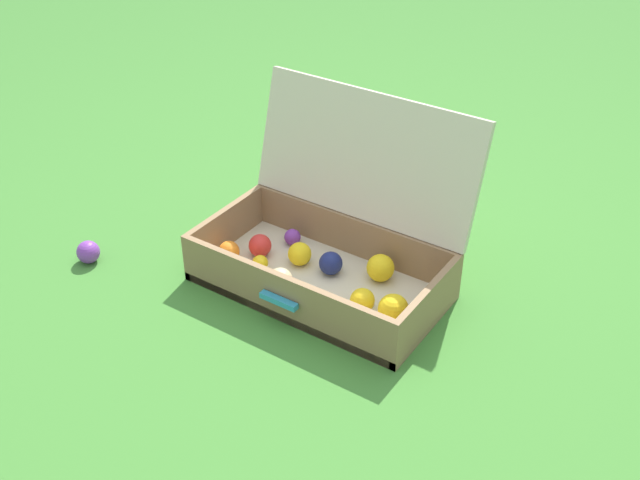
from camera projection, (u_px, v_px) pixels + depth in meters
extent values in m
plane|color=#3D7A2D|center=(346.00, 280.00, 2.18)|extent=(16.00, 16.00, 0.00)
cube|color=beige|center=(320.00, 285.00, 2.15)|extent=(0.67, 0.35, 0.03)
cube|color=olive|center=(226.00, 230.00, 2.27)|extent=(0.02, 0.35, 0.14)
cube|color=olive|center=(428.00, 309.00, 1.96)|extent=(0.02, 0.35, 0.14)
cube|color=olive|center=(284.00, 298.00, 2.00)|extent=(0.64, 0.02, 0.14)
cube|color=olive|center=(353.00, 239.00, 2.23)|extent=(0.64, 0.02, 0.14)
cube|color=beige|center=(366.00, 156.00, 2.14)|extent=(0.67, 0.11, 0.34)
cube|color=teal|center=(279.00, 301.00, 1.98)|extent=(0.11, 0.02, 0.02)
sphere|color=orange|center=(229.00, 251.00, 2.21)|extent=(0.06, 0.06, 0.06)
sphere|color=yellow|center=(362.00, 300.00, 2.02)|extent=(0.07, 0.07, 0.07)
sphere|color=yellow|center=(393.00, 309.00, 1.98)|extent=(0.08, 0.08, 0.08)
sphere|color=#D1B784|center=(280.00, 280.00, 2.09)|extent=(0.07, 0.07, 0.07)
sphere|color=purple|center=(292.00, 237.00, 2.28)|extent=(0.05, 0.05, 0.05)
sphere|color=red|center=(260.00, 245.00, 2.23)|extent=(0.07, 0.07, 0.07)
sphere|color=yellow|center=(380.00, 268.00, 2.13)|extent=(0.08, 0.08, 0.08)
sphere|color=yellow|center=(300.00, 254.00, 2.19)|extent=(0.07, 0.07, 0.07)
sphere|color=yellow|center=(260.00, 263.00, 2.17)|extent=(0.05, 0.05, 0.05)
sphere|color=navy|center=(331.00, 263.00, 2.15)|extent=(0.07, 0.07, 0.07)
sphere|color=purple|center=(88.00, 252.00, 2.24)|extent=(0.07, 0.07, 0.07)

